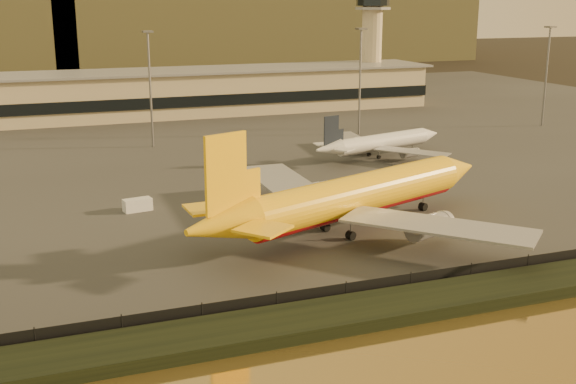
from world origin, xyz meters
TOP-DOWN VIEW (x-y plane):
  - ground at (0.00, 0.00)m, footprint 900.00×900.00m
  - embankment at (0.00, -17.00)m, footprint 320.00×7.00m
  - tarmac at (0.00, 95.00)m, footprint 320.00×220.00m
  - perimeter_fence at (0.00, -13.00)m, footprint 300.00×0.05m
  - terminal_building at (-14.52, 125.55)m, footprint 202.00×25.00m
  - control_tower at (70.00, 131.00)m, footprint 11.20×11.20m
  - apron_light_masts at (15.00, 75.00)m, footprint 152.20×12.20m
  - distant_hills at (-20.74, 340.00)m, footprint 470.00×160.00m
  - dhl_cargo_jet at (5.52, 9.33)m, footprint 54.17×51.40m
  - white_narrowbody_jet at (32.82, 53.01)m, footprint 33.76×32.22m
  - gse_vehicle_yellow at (12.85, 23.11)m, footprint 4.18×2.58m
  - gse_vehicle_white at (-21.49, 30.25)m, footprint 4.60×2.65m

SIDE VIEW (x-z plane):
  - ground at x=0.00m, z-range 0.00..0.00m
  - tarmac at x=0.00m, z-range 0.00..0.20m
  - embankment at x=0.00m, z-range 0.00..1.40m
  - gse_vehicle_yellow at x=12.85m, z-range 0.20..1.95m
  - gse_vehicle_white at x=-21.49m, z-range 0.20..2.15m
  - perimeter_fence at x=0.00m, z-range 0.20..2.40m
  - white_narrowbody_jet at x=32.82m, z-range -1.79..8.07m
  - dhl_cargo_jet at x=5.52m, z-range -3.17..13.56m
  - terminal_building at x=-14.52m, z-range -0.05..12.55m
  - apron_light_masts at x=15.00m, z-range 3.00..28.40m
  - control_tower at x=70.00m, z-range 3.91..39.41m
  - distant_hills at x=-20.74m, z-range -3.61..66.39m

